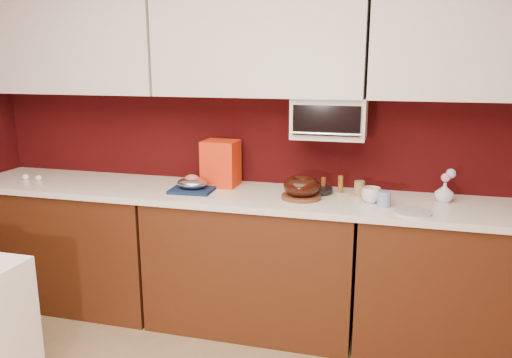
{
  "coord_description": "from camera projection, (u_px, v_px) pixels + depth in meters",
  "views": [
    {
      "loc": [
        0.81,
        -1.01,
        1.71
      ],
      "look_at": [
        0.05,
        1.84,
        1.02
      ],
      "focal_mm": 35.0,
      "sensor_mm": 36.0,
      "label": 1
    }
  ],
  "objects": [
    {
      "name": "toaster_oven_door",
      "position": [
        326.0,
        121.0,
        2.94
      ],
      "size": [
        0.4,
        0.02,
        0.18
      ],
      "primitive_type": "cube",
      "color": "black",
      "rests_on": "toaster_oven"
    },
    {
      "name": "amber_bottle",
      "position": [
        323.0,
        184.0,
        3.22
      ],
      "size": [
        0.04,
        0.04,
        0.09
      ],
      "primitive_type": "cylinder",
      "rotation": [
        0.0,
        0.0,
        0.28
      ],
      "color": "brown",
      "rests_on": "countertop"
    },
    {
      "name": "foil_ham_nest",
      "position": [
        192.0,
        183.0,
        3.2
      ],
      "size": [
        0.21,
        0.18,
        0.07
      ],
      "primitive_type": "ellipsoid",
      "rotation": [
        0.0,
        0.0,
        -0.07
      ],
      "color": "silver",
      "rests_on": "navy_towel"
    },
    {
      "name": "paper_cup",
      "position": [
        359.0,
        189.0,
        3.09
      ],
      "size": [
        0.08,
        0.08,
        0.1
      ],
      "primitive_type": "cylinder",
      "rotation": [
        0.0,
        0.0,
        0.34
      ],
      "color": "olive",
      "rests_on": "countertop"
    },
    {
      "name": "roasted_ham",
      "position": [
        192.0,
        179.0,
        3.2
      ],
      "size": [
        0.12,
        0.11,
        0.06
      ],
      "primitive_type": "ellipsoid",
      "rotation": [
        0.0,
        0.0,
        0.33
      ],
      "color": "#C5705A",
      "rests_on": "foil_ham_nest"
    },
    {
      "name": "flower_blue",
      "position": [
        451.0,
        174.0,
        2.95
      ],
      "size": [
        0.06,
        0.06,
        0.06
      ],
      "primitive_type": "sphere",
      "color": "#9BB8F9",
      "rests_on": "flower_vase"
    },
    {
      "name": "toaster_oven",
      "position": [
        330.0,
        118.0,
        3.1
      ],
      "size": [
        0.45,
        0.3,
        0.25
      ],
      "primitive_type": "cube",
      "color": "white",
      "rests_on": "upper_cabinet_center"
    },
    {
      "name": "toaster_oven_handle",
      "position": [
        326.0,
        134.0,
        2.95
      ],
      "size": [
        0.42,
        0.02,
        0.02
      ],
      "primitive_type": "cylinder",
      "rotation": [
        0.0,
        1.57,
        0.0
      ],
      "color": "silver",
      "rests_on": "toaster_oven"
    },
    {
      "name": "wall_back",
      "position": [
        265.0,
        132.0,
        3.37
      ],
      "size": [
        4.0,
        0.02,
        2.5
      ],
      "primitive_type": "cube",
      "color": "#370707",
      "rests_on": "floor"
    },
    {
      "name": "countertop",
      "position": [
        253.0,
        197.0,
        3.17
      ],
      "size": [
        4.0,
        0.62,
        0.04
      ],
      "primitive_type": "cube",
      "color": "white",
      "rests_on": "base_cabinet_center"
    },
    {
      "name": "navy_towel",
      "position": [
        192.0,
        190.0,
        3.21
      ],
      "size": [
        0.28,
        0.24,
        0.02
      ],
      "primitive_type": "cube",
      "rotation": [
        0.0,
        0.0,
        0.04
      ],
      "color": "#132247",
      "rests_on": "countertop"
    },
    {
      "name": "base_cabinet_right",
      "position": [
        471.0,
        286.0,
        2.93
      ],
      "size": [
        1.31,
        0.58,
        0.86
      ],
      "primitive_type": "cube",
      "color": "#49220E",
      "rests_on": "floor"
    },
    {
      "name": "pandoro_box",
      "position": [
        221.0,
        163.0,
        3.33
      ],
      "size": [
        0.23,
        0.21,
        0.31
      ],
      "primitive_type": "cube",
      "rotation": [
        0.0,
        0.0,
        -0.02
      ],
      "color": "red",
      "rests_on": "countertop"
    },
    {
      "name": "flower_pink",
      "position": [
        446.0,
        178.0,
        2.94
      ],
      "size": [
        0.05,
        0.05,
        0.05
      ],
      "primitive_type": "sphere",
      "color": "pink",
      "rests_on": "flower_vase"
    },
    {
      "name": "upper_cabinet_right",
      "position": [
        493.0,
        36.0,
        2.75
      ],
      "size": [
        1.31,
        0.33,
        0.7
      ],
      "primitive_type": "cube",
      "color": "white",
      "rests_on": "wall_back"
    },
    {
      "name": "coffee_mug",
      "position": [
        371.0,
        193.0,
        2.95
      ],
      "size": [
        0.14,
        0.14,
        0.11
      ],
      "primitive_type": "imported",
      "rotation": [
        0.0,
        0.0,
        0.61
      ],
      "color": "silver",
      "rests_on": "countertop"
    },
    {
      "name": "egg_left",
      "position": [
        26.0,
        177.0,
        3.52
      ],
      "size": [
        0.06,
        0.06,
        0.04
      ],
      "primitive_type": "ellipsoid",
      "rotation": [
        0.0,
        0.0,
        -0.33
      ],
      "color": "white",
      "rests_on": "countertop"
    },
    {
      "name": "flower_vase",
      "position": [
        444.0,
        191.0,
        2.96
      ],
      "size": [
        0.11,
        0.11,
        0.13
      ],
      "primitive_type": "imported",
      "rotation": [
        0.0,
        0.0,
        0.29
      ],
      "color": "silver",
      "rests_on": "countertop"
    },
    {
      "name": "dark_pan",
      "position": [
        318.0,
        190.0,
        3.18
      ],
      "size": [
        0.23,
        0.23,
        0.03
      ],
      "primitive_type": "cylinder",
      "rotation": [
        0.0,
        0.0,
        -0.26
      ],
      "color": "black",
      "rests_on": "countertop"
    },
    {
      "name": "upper_cabinet_center",
      "position": [
        259.0,
        39.0,
        3.08
      ],
      "size": [
        1.31,
        0.33,
        0.7
      ],
      "primitive_type": "cube",
      "color": "white",
      "rests_on": "wall_back"
    },
    {
      "name": "base_cabinet_left",
      "position": [
        75.0,
        244.0,
        3.6
      ],
      "size": [
        1.31,
        0.58,
        0.86
      ],
      "primitive_type": "cube",
      "color": "#49220E",
      "rests_on": "floor"
    },
    {
      "name": "blue_jar",
      "position": [
        384.0,
        199.0,
        2.87
      ],
      "size": [
        0.1,
        0.1,
        0.09
      ],
      "primitive_type": "cylinder",
      "rotation": [
        0.0,
        0.0,
        0.41
      ],
      "color": "#1B2E97",
      "rests_on": "countertop"
    },
    {
      "name": "base_cabinet_center",
      "position": [
        253.0,
        263.0,
        3.27
      ],
      "size": [
        1.31,
        0.58,
        0.86
      ],
      "primitive_type": "cube",
      "color": "#49220E",
      "rests_on": "floor"
    },
    {
      "name": "cake_base",
      "position": [
        301.0,
        197.0,
        3.04
      ],
      "size": [
        0.29,
        0.29,
        0.02
      ],
      "primitive_type": "cylinder",
      "rotation": [
        0.0,
        0.0,
        0.25
      ],
      "color": "brown",
      "rests_on": "countertop"
    },
    {
      "name": "amber_bottle_tall",
      "position": [
        340.0,
        184.0,
        3.16
      ],
      "size": [
        0.04,
        0.04,
        0.11
      ],
      "primitive_type": "cylinder",
      "rotation": [
        0.0,
        0.0,
        0.29
      ],
      "color": "brown",
      "rests_on": "countertop"
    },
    {
      "name": "upper_cabinet_left",
      "position": [
        71.0,
        41.0,
        3.42
      ],
      "size": [
        1.31,
        0.33,
        0.7
      ],
      "primitive_type": "cube",
      "color": "white",
      "rests_on": "wall_back"
    },
    {
      "name": "bundt_cake",
      "position": [
        301.0,
        186.0,
        3.03
      ],
      "size": [
        0.25,
        0.25,
        0.09
      ],
      "primitive_type": "torus",
      "rotation": [
        0.0,
        0.0,
        0.12
      ],
      "color": "black",
      "rests_on": "cake_base"
    },
    {
      "name": "egg_right",
      "position": [
        39.0,
        178.0,
        3.51
      ],
      "size": [
        0.05,
        0.05,
        0.04
      ],
      "primitive_type": "ellipsoid",
      "rotation": [
        0.0,
        0.0,
        -0.16
      ],
      "color": "white",
      "rests_on": "countertop"
    },
    {
      "name": "china_plate",
      "position": [
        413.0,
        212.0,
        2.75
      ],
      "size": [
        0.23,
        0.23,
        0.01
      ],
      "primitive_type": "cylinder",
      "rotation": [
        0.0,
        0.0,
        -0.18
      ],
      "color": "silver",
      "rests_on": "countertop"
    }
  ]
}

